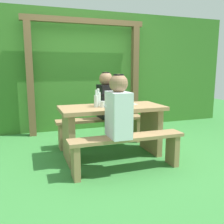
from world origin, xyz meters
TOP-DOWN VIEW (x-y plane):
  - ground_plane at (0.00, 0.00)m, footprint 12.00×12.00m
  - hedge_backdrop at (0.00, 1.98)m, footprint 6.40×0.65m
  - pergola_post_left at (-1.01, 1.47)m, footprint 0.12×0.12m
  - pergola_post_right at (1.01, 1.47)m, footprint 0.12×0.12m
  - pergola_crossbeam at (0.00, 1.47)m, footprint 2.25×0.10m
  - picnic_table at (0.00, 0.00)m, footprint 1.40×0.64m
  - bench_near at (0.00, -0.54)m, footprint 1.40×0.24m
  - bench_far at (0.00, 0.54)m, footprint 1.40×0.24m
  - person_white_shirt at (-0.11, -0.54)m, footprint 0.25×0.35m
  - person_black_coat at (0.09, 0.54)m, footprint 0.25×0.35m
  - drinking_glass at (-0.15, -0.04)m, footprint 0.07×0.07m
  - bottle_left at (-0.17, 0.08)m, footprint 0.07×0.07m
  - bottle_right at (-0.22, -0.01)m, footprint 0.06×0.06m
  - cell_phone at (0.34, 0.06)m, footprint 0.10×0.15m

SIDE VIEW (x-z plane):
  - ground_plane at x=0.00m, z-range 0.00..0.00m
  - bench_near at x=0.00m, z-range 0.10..0.53m
  - bench_far at x=0.00m, z-range 0.10..0.53m
  - picnic_table at x=0.00m, z-range 0.13..0.84m
  - cell_phone at x=0.34m, z-range 0.71..0.72m
  - drinking_glass at x=-0.15m, z-range 0.71..0.79m
  - person_white_shirt at x=-0.11m, z-range 0.41..1.13m
  - person_black_coat at x=0.09m, z-range 0.41..1.13m
  - bottle_right at x=-0.22m, z-range 0.68..0.91m
  - bottle_left at x=-0.17m, z-range 0.69..0.93m
  - pergola_post_left at x=-1.01m, z-range 0.00..2.00m
  - pergola_post_right at x=1.01m, z-range 0.00..2.00m
  - hedge_backdrop at x=0.00m, z-range 0.00..2.29m
  - pergola_crossbeam at x=0.00m, z-range 2.00..2.10m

